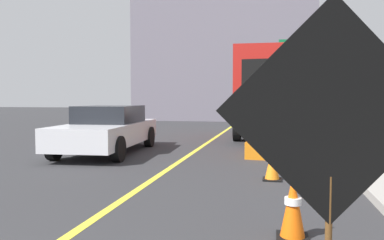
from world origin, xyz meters
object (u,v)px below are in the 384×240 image
(traffic_cone_near_sign, at_px, (293,206))
(traffic_cone_mid_lane, at_px, (272,164))
(pickup_car, at_px, (108,129))
(box_truck, at_px, (268,93))
(roadwork_sign, at_px, (331,117))
(highway_guide_sign, at_px, (315,64))
(arrow_board_trailer, at_px, (270,139))

(traffic_cone_near_sign, xyz_separation_m, traffic_cone_mid_lane, (-0.24, 3.13, -0.06))
(pickup_car, height_order, traffic_cone_mid_lane, pickup_car)
(box_truck, bearing_deg, pickup_car, -127.52)
(traffic_cone_near_sign, bearing_deg, traffic_cone_mid_lane, 94.40)
(box_truck, xyz_separation_m, traffic_cone_mid_lane, (0.21, -8.82, -1.52))
(roadwork_sign, distance_m, box_truck, 13.56)
(highway_guide_sign, relative_size, traffic_cone_mid_lane, 7.59)
(pickup_car, relative_size, traffic_cone_mid_lane, 7.22)
(box_truck, height_order, traffic_cone_near_sign, box_truck)
(arrow_board_trailer, bearing_deg, traffic_cone_near_sign, -87.06)
(arrow_board_trailer, distance_m, traffic_cone_mid_lane, 3.25)
(arrow_board_trailer, bearing_deg, pickup_car, -175.58)
(roadwork_sign, height_order, traffic_cone_near_sign, roadwork_sign)
(traffic_cone_mid_lane, bearing_deg, arrow_board_trailer, 91.53)
(pickup_car, xyz_separation_m, traffic_cone_near_sign, (5.01, -6.02, -0.32))
(traffic_cone_near_sign, distance_m, traffic_cone_mid_lane, 3.14)
(roadwork_sign, distance_m, traffic_cone_mid_lane, 4.88)
(highway_guide_sign, xyz_separation_m, traffic_cone_near_sign, (-1.91, -17.13, -3.04))
(highway_guide_sign, bearing_deg, arrow_board_trailer, -101.77)
(pickup_car, height_order, traffic_cone_near_sign, pickup_car)
(box_truck, distance_m, traffic_cone_mid_lane, 8.95)
(roadwork_sign, relative_size, traffic_cone_near_sign, 3.04)
(roadwork_sign, xyz_separation_m, traffic_cone_mid_lane, (-0.41, 4.72, -1.15))
(box_truck, bearing_deg, traffic_cone_near_sign, -87.83)
(box_truck, xyz_separation_m, highway_guide_sign, (2.37, 5.18, 1.58))
(arrow_board_trailer, height_order, traffic_cone_near_sign, arrow_board_trailer)
(pickup_car, bearing_deg, roadwork_sign, -55.75)
(highway_guide_sign, bearing_deg, traffic_cone_mid_lane, -98.75)
(arrow_board_trailer, bearing_deg, box_truck, 91.28)
(pickup_car, distance_m, traffic_cone_near_sign, 7.84)
(box_truck, relative_size, pickup_car, 1.67)
(highway_guide_sign, distance_m, traffic_cone_near_sign, 17.50)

